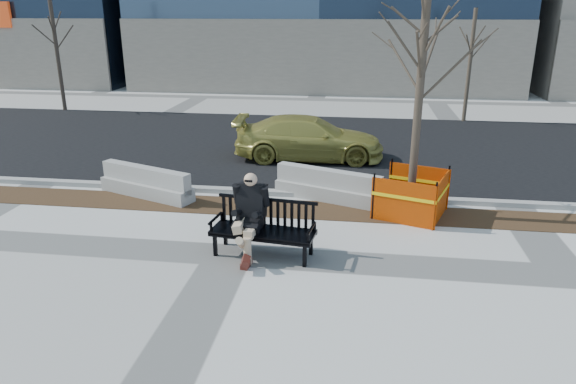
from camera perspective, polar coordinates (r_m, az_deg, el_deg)
name	(u,v)px	position (r m, az deg, el deg)	size (l,w,h in m)	color
ground	(229,255)	(10.34, -6.41, -6.79)	(120.00, 120.00, 0.00)	beige
mulch_strip	(256,207)	(12.66, -3.55, -1.65)	(40.00, 1.20, 0.02)	#47301C
asphalt_street	(290,145)	(18.50, 0.24, 5.17)	(60.00, 10.40, 0.01)	black
curb	(263,192)	(13.52, -2.77, -0.01)	(60.00, 0.25, 0.12)	#9E9B93
bench	(263,255)	(10.28, -2.69, -6.85)	(2.04, 0.73, 1.09)	black
seated_man	(251,252)	(10.41, -4.10, -6.53)	(0.69, 1.15, 1.62)	black
tree_fence	(409,214)	(12.54, 13.07, -2.37)	(2.19, 2.19, 5.46)	#DA4100
sedan	(309,159)	(16.76, 2.27, 3.64)	(1.89, 4.65, 1.35)	#A59C40
jersey_barrier_left	(148,196)	(13.87, -15.03, -0.42)	(2.71, 0.54, 0.78)	#9F9C95
jersey_barrier_right	(328,199)	(13.19, 4.35, -0.82)	(2.75, 0.55, 0.79)	#A4A19A
far_tree_left	(65,110)	(27.14, -23.07, 8.21)	(1.97, 1.97, 5.33)	#403329
far_tree_right	(463,121)	(23.73, 18.54, 7.34)	(1.82, 1.82, 4.93)	#4D4032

